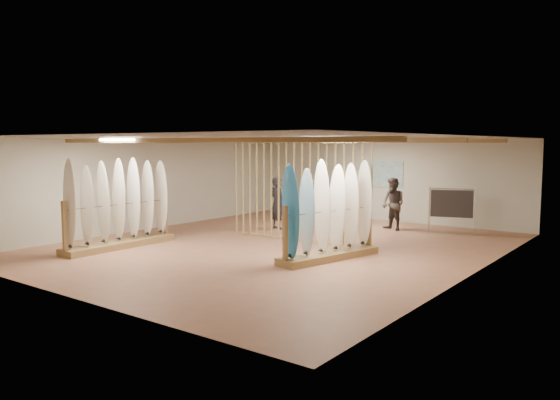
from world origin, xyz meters
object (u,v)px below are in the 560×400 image
Objects in this scene: rack_right at (329,226)px; clothing_rack_a at (331,196)px; shopper_b at (393,201)px; rack_left at (119,218)px; shopper_a at (277,200)px; clothing_rack_b at (452,204)px.

clothing_rack_a is at bearing 134.07° from rack_right.
rack_right is 1.55× the size of shopper_b.
rack_left is 2.30× the size of clothing_rack_a.
shopper_a is at bearing 73.85° from rack_left.
clothing_rack_a is 2.32m from shopper_a.
rack_left is 8.07m from shopper_b.
rack_right reaches higher than shopper_a.
rack_right reaches higher than clothing_rack_a.
shopper_b is (-1.67, -0.44, 0.02)m from clothing_rack_b.
rack_left reaches higher than shopper_a.
shopper_b is at bearing 2.44° from clothing_rack_a.
shopper_a is at bearing -126.25° from shopper_b.
rack_left is 5.41m from rack_right.
rack_right is 5.33m from clothing_rack_b.
rack_right is (5.03, 1.99, -0.00)m from rack_left.
rack_left is 1.12× the size of rack_right.
shopper_a reaches higher than clothing_rack_a.
clothing_rack_b is at bearing 35.56° from shopper_b.
clothing_rack_a is 1.01× the size of clothing_rack_b.
rack_right reaches higher than shopper_b.
shopper_a reaches higher than clothing_rack_b.
rack_left is at bearing -95.48° from clothing_rack_a.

